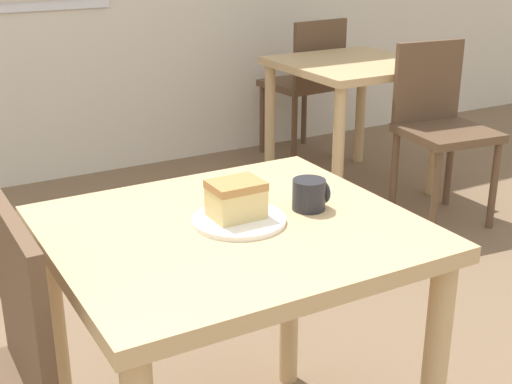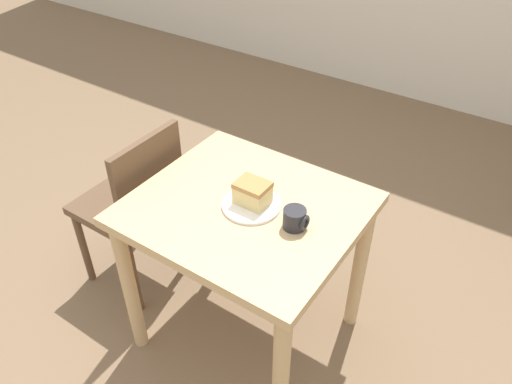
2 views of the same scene
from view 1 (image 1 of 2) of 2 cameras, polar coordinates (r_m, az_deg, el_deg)
dining_table_near at (r=1.72m, az=-1.81°, el=-6.66°), size 0.83×0.74×0.75m
dining_table_far at (r=3.97m, az=7.74°, el=8.54°), size 0.75×0.77×0.71m
chair_far_corner at (r=3.63m, az=14.49°, el=5.36°), size 0.45×0.45×0.88m
chair_far_opposite at (r=4.51m, az=4.07°, el=8.87°), size 0.44×0.44×0.88m
plate at (r=1.67m, az=-1.37°, el=-2.27°), size 0.22×0.22×0.01m
cake_slice at (r=1.66m, az=-1.61°, el=-0.56°), size 0.12×0.10×0.09m
coffee_mug at (r=1.75m, az=4.35°, el=-0.18°), size 0.09×0.08×0.08m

